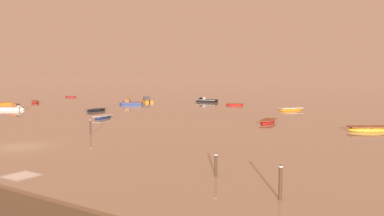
% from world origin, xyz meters
% --- Properties ---
extents(ground_plane, '(800.00, 800.00, 0.00)m').
position_xyz_m(ground_plane, '(0.00, 0.00, 0.00)').
color(ground_plane, tan).
extents(rowboat_moored_0, '(1.37, 3.90, 0.61)m').
position_xyz_m(rowboat_moored_0, '(-17.95, 25.58, 0.17)').
color(rowboat_moored_0, black).
rests_on(rowboat_moored_0, ground).
extents(rowboat_moored_1, '(3.69, 2.21, 0.55)m').
position_xyz_m(rowboat_moored_1, '(-4.33, 48.28, 0.15)').
color(rowboat_moored_1, red).
rests_on(rowboat_moored_1, ground).
extents(rowboat_moored_2, '(1.95, 4.34, 0.66)m').
position_xyz_m(rowboat_moored_2, '(11.47, 26.51, 0.18)').
color(rowboat_moored_2, red).
rests_on(rowboat_moored_2, ground).
extents(motorboat_moored_1, '(4.67, 3.81, 1.73)m').
position_xyz_m(motorboat_moored_1, '(-21.99, 37.77, 0.26)').
color(motorboat_moored_1, navy).
rests_on(motorboat_moored_1, ground).
extents(motorboat_moored_2, '(5.08, 2.17, 1.69)m').
position_xyz_m(motorboat_moored_2, '(-13.69, 52.36, 0.23)').
color(motorboat_moored_2, black).
rests_on(motorboat_moored_2, ground).
extents(rowboat_moored_4, '(3.75, 4.29, 0.67)m').
position_xyz_m(rowboat_moored_4, '(8.27, 44.10, 0.18)').
color(rowboat_moored_4, orange).
rests_on(rowboat_moored_4, ground).
extents(motorboat_moored_3, '(4.52, 3.32, 1.64)m').
position_xyz_m(motorboat_moored_3, '(-30.72, 19.30, 0.25)').
color(motorboat_moored_3, white).
rests_on(motorboat_moored_3, ground).
extents(rowboat_moored_5, '(4.25, 3.39, 0.65)m').
position_xyz_m(rowboat_moored_5, '(-42.17, 31.37, 0.18)').
color(rowboat_moored_5, red).
rests_on(rowboat_moored_5, ground).
extents(rowboat_moored_6, '(4.81, 3.99, 0.75)m').
position_xyz_m(rowboat_moored_6, '(23.26, 26.10, 0.20)').
color(rowboat_moored_6, gold).
rests_on(rowboat_moored_6, ground).
extents(motorboat_moored_4, '(4.55, 4.01, 1.73)m').
position_xyz_m(motorboat_moored_4, '(-23.91, 45.58, 0.26)').
color(motorboat_moored_4, orange).
rests_on(motorboat_moored_4, ground).
extents(rowboat_moored_7, '(2.97, 2.48, 0.46)m').
position_xyz_m(rowboat_moored_7, '(-50.54, 47.57, 0.13)').
color(rowboat_moored_7, red).
rests_on(rowboat_moored_7, ground).
extents(rowboat_moored_8, '(1.91, 3.70, 0.56)m').
position_xyz_m(rowboat_moored_8, '(-9.63, 18.97, 0.15)').
color(rowboat_moored_8, navy).
rests_on(rowboat_moored_8, ground).
extents(mooring_post_near, '(0.22, 0.22, 1.70)m').
position_xyz_m(mooring_post_near, '(-0.39, 8.24, 0.73)').
color(mooring_post_near, '#4E3323').
rests_on(mooring_post_near, ground).
extents(mooring_post_left, '(0.22, 0.22, 1.96)m').
position_xyz_m(mooring_post_left, '(23.66, -1.39, 0.84)').
color(mooring_post_left, '#513323').
rests_on(mooring_post_left, ground).
extents(mooring_post_right, '(0.22, 0.22, 1.56)m').
position_xyz_m(mooring_post_right, '(18.73, 0.79, 0.68)').
color(mooring_post_right, '#473323').
rests_on(mooring_post_right, ground).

